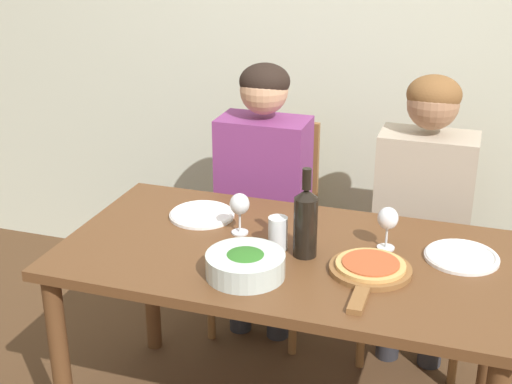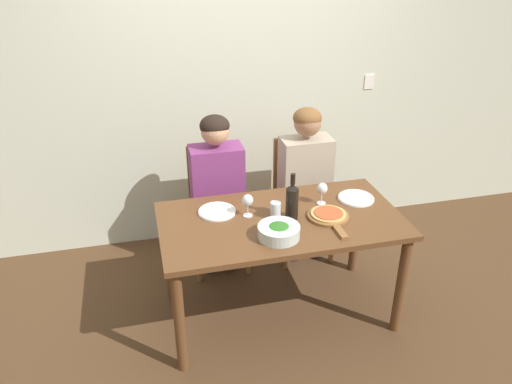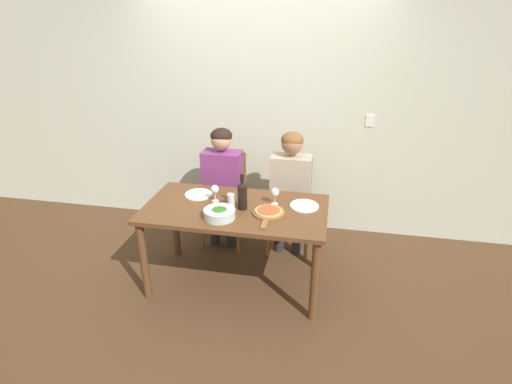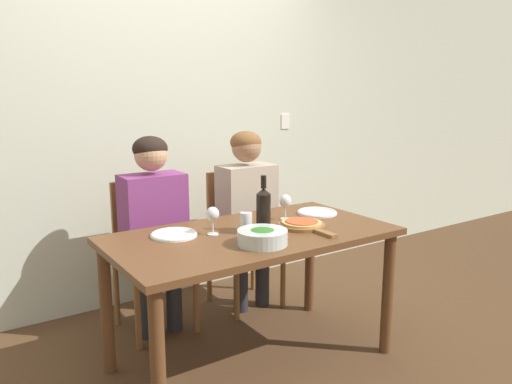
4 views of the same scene
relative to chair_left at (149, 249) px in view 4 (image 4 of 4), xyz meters
The scene contains 15 objects.
ground_plane 0.95m from the chair_left, 68.72° to the right, with size 40.00×40.00×0.00m, color #4C331E.
back_wall 1.00m from the chair_left, 56.77° to the left, with size 10.00×0.06×2.70m.
dining_table 0.82m from the chair_left, 68.72° to the right, with size 1.52×0.81×0.75m.
chair_left is the anchor object (origin of this frame).
chair_right 0.68m from the chair_left, ahead, with size 0.42×0.42×0.94m.
person_woman 0.26m from the chair_left, 90.00° to the right, with size 0.47×0.51×1.24m.
person_man 0.73m from the chair_left, ahead, with size 0.47×0.51×1.24m.
wine_bottle 0.92m from the chair_left, 64.86° to the right, with size 0.08×0.08×0.31m.
broccoli_bowl 1.02m from the chair_left, 77.24° to the right, with size 0.25×0.25×0.08m.
dinner_plate_left 0.64m from the chair_left, 98.41° to the right, with size 0.24×0.24×0.02m.
dinner_plate_right 1.09m from the chair_left, 36.26° to the right, with size 0.24×0.24×0.02m.
pizza_on_board 1.04m from the chair_left, 54.48° to the right, with size 0.26×0.40×0.04m.
wine_glass_left 0.76m from the chair_left, 81.83° to the right, with size 0.07×0.07×0.15m.
wine_glass_right 0.94m from the chair_left, 46.06° to the right, with size 0.07×0.07×0.15m.
water_tumbler 0.84m from the chair_left, 70.83° to the right, with size 0.07×0.07×0.11m.
Camera 4 is at (-1.42, -2.15, 1.50)m, focal length 35.00 mm.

